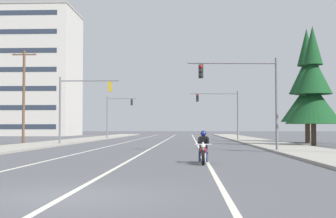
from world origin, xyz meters
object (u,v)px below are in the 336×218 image
traffic_signal_mid_right (224,107)px  traffic_signal_mid_left (115,111)px  conifer_tree_right_verge_near (313,91)px  conifer_tree_right_verge_far (307,90)px  motorcycle_with_rider (203,150)px  utility_pole_left_near (24,95)px  traffic_signal_near_right (250,89)px  traffic_signal_near_left (77,100)px  apartment_building_far_left_block (23,73)px

traffic_signal_mid_right → traffic_signal_mid_left: bearing=148.2°
conifer_tree_right_verge_near → conifer_tree_right_verge_far: conifer_tree_right_verge_far is taller
motorcycle_with_rider → utility_pole_left_near: size_ratio=0.24×
traffic_signal_near_right → traffic_signal_near_left: bearing=142.2°
traffic_signal_near_left → traffic_signal_mid_left: bearing=91.3°
conifer_tree_right_verge_far → conifer_tree_right_verge_near: bearing=-100.9°
traffic_signal_mid_right → conifer_tree_right_verge_far: conifer_tree_right_verge_far is taller
traffic_signal_mid_right → conifer_tree_right_verge_far: 12.72m
utility_pole_left_near → apartment_building_far_left_block: 50.66m
traffic_signal_near_left → utility_pole_left_near: size_ratio=0.67×
traffic_signal_mid_left → conifer_tree_right_verge_near: (21.27, -27.75, 0.66)m
motorcycle_with_rider → traffic_signal_near_left: bearing=116.9°
traffic_signal_near_left → conifer_tree_right_verge_near: 20.79m
traffic_signal_mid_right → traffic_signal_near_right: bearing=-90.7°
conifer_tree_right_verge_near → apartment_building_far_left_block: bearing=130.0°
traffic_signal_near_left → conifer_tree_right_verge_near: bearing=-5.0°
motorcycle_with_rider → conifer_tree_right_verge_near: conifer_tree_right_verge_near is taller
traffic_signal_mid_right → utility_pole_left_near: size_ratio=0.67×
traffic_signal_mid_left → conifer_tree_right_verge_far: size_ratio=0.52×
traffic_signal_mid_left → apartment_building_far_left_block: bearing=132.7°
conifer_tree_right_verge_near → traffic_signal_mid_right: bearing=108.6°
traffic_signal_mid_left → conifer_tree_right_verge_near: bearing=-52.5°
traffic_signal_mid_left → utility_pole_left_near: (-5.58, -22.55, 0.78)m
conifer_tree_right_verge_near → motorcycle_with_rider: bearing=-117.2°
traffic_signal_near_left → conifer_tree_right_verge_far: bearing=16.5°
traffic_signal_mid_left → conifer_tree_right_verge_near: 34.97m
traffic_signal_near_left → utility_pole_left_near: bearing=151.2°
traffic_signal_mid_right → utility_pole_left_near: utility_pole_left_near is taller
traffic_signal_near_right → conifer_tree_right_verge_near: 11.29m
traffic_signal_mid_left → conifer_tree_right_verge_far: (22.91, -19.29, 1.36)m
conifer_tree_right_verge_near → conifer_tree_right_verge_far: size_ratio=0.87×
traffic_signal_mid_right → conifer_tree_right_verge_near: 19.43m
utility_pole_left_near → conifer_tree_right_verge_far: conifer_tree_right_verge_far is taller
traffic_signal_near_left → conifer_tree_right_verge_far: size_ratio=0.52×
traffic_signal_near_left → utility_pole_left_near: (-6.15, 3.38, 0.71)m
apartment_building_far_left_block → traffic_signal_mid_left: bearing=-47.3°
traffic_signal_near_right → traffic_signal_mid_left: same height
conifer_tree_right_verge_far → utility_pole_left_near: bearing=-173.5°
apartment_building_far_left_block → motorcycle_with_rider: bearing=-64.6°
motorcycle_with_rider → conifer_tree_right_verge_far: conifer_tree_right_verge_far is taller
traffic_signal_mid_left → apartment_building_far_left_block: size_ratio=0.24×
motorcycle_with_rider → conifer_tree_right_verge_near: size_ratio=0.21×
motorcycle_with_rider → apartment_building_far_left_block: bearing=115.4°
motorcycle_with_rider → conifer_tree_right_verge_near: (9.97, 19.38, 4.13)m
traffic_signal_near_right → traffic_signal_mid_right: bearing=89.3°
motorcycle_with_rider → utility_pole_left_near: utility_pole_left_near is taller
utility_pole_left_near → conifer_tree_right_verge_far: bearing=6.5°
traffic_signal_near_left → traffic_signal_mid_left: same height
traffic_signal_near_left → traffic_signal_mid_right: 22.04m
conifer_tree_right_verge_near → conifer_tree_right_verge_far: 8.64m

